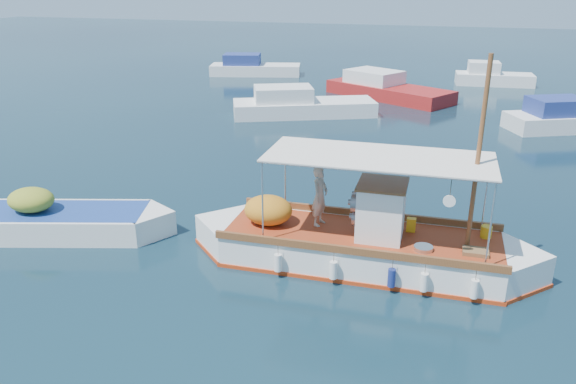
# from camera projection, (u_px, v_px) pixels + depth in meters

# --- Properties ---
(ground) EXTENTS (160.00, 160.00, 0.00)m
(ground) POSITION_uv_depth(u_px,v_px,m) (337.00, 259.00, 15.10)
(ground) COLOR black
(ground) RESTS_ON ground
(fishing_caique) EXTENTS (9.41, 2.77, 5.74)m
(fishing_caique) POSITION_uv_depth(u_px,v_px,m) (359.00, 246.00, 14.74)
(fishing_caique) COLOR white
(fishing_caique) RESTS_ON ground
(dinghy) EXTENTS (6.41, 3.15, 1.63)m
(dinghy) POSITION_uv_depth(u_px,v_px,m) (61.00, 223.00, 16.50)
(dinghy) COLOR white
(dinghy) RESTS_ON ground
(bg_boat_nw) EXTENTS (7.99, 5.28, 1.80)m
(bg_boat_nw) POSITION_uv_depth(u_px,v_px,m) (300.00, 107.00, 30.66)
(bg_boat_nw) COLOR silver
(bg_boat_nw) RESTS_ON ground
(bg_boat_n) EXTENTS (8.41, 6.47, 1.80)m
(bg_boat_n) POSITION_uv_depth(u_px,v_px,m) (385.00, 90.00, 35.21)
(bg_boat_n) COLOR maroon
(bg_boat_n) RESTS_ON ground
(bg_boat_ne) EXTENTS (6.83, 4.78, 1.80)m
(bg_boat_ne) POSITION_uv_depth(u_px,v_px,m) (569.00, 120.00, 27.84)
(bg_boat_ne) COLOR silver
(bg_boat_ne) RESTS_ON ground
(bg_boat_far_w) EXTENTS (7.20, 3.89, 1.80)m
(bg_boat_far_w) POSITION_uv_depth(u_px,v_px,m) (253.00, 69.00, 43.41)
(bg_boat_far_w) COLOR silver
(bg_boat_far_w) RESTS_ON ground
(bg_boat_far_n) EXTENTS (5.34, 2.41, 1.80)m
(bg_boat_far_n) POSITION_uv_depth(u_px,v_px,m) (492.00, 78.00, 39.42)
(bg_boat_far_n) COLOR silver
(bg_boat_far_n) RESTS_ON ground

